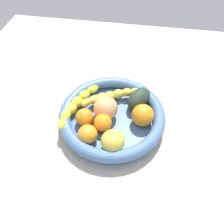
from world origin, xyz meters
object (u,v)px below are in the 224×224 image
object	(u,v)px
banana_draped_right	(75,105)
peach_blush	(106,108)
orange_mid_right	(88,134)
orange_rear	(103,123)
apple_yellow	(113,141)
orange_front	(84,117)
banana_draped_left	(110,96)
orange_mid_left	(143,115)
avocado_dark	(139,99)
fruit_bowl	(112,116)

from	to	relation	value
banana_draped_right	peach_blush	distance (cm)	9.62
orange_mid_right	orange_rear	size ratio (longest dim) A/B	1.03
peach_blush	apple_yellow	xyz separation A→B (cm)	(10.69, 3.83, -0.39)
banana_draped_right	peach_blush	bearing A→B (deg)	86.61
peach_blush	orange_front	bearing A→B (deg)	-57.37
banana_draped_left	orange_mid_left	world-z (taller)	orange_mid_left
orange_mid_left	banana_draped_right	bearing A→B (deg)	-92.58
orange_mid_left	apple_yellow	world-z (taller)	orange_mid_left
banana_draped_right	orange_front	distance (cm)	5.70
orange_mid_right	apple_yellow	distance (cm)	7.34
banana_draped_right	orange_mid_left	bearing A→B (deg)	87.42
orange_mid_left	avocado_dark	world-z (taller)	orange_mid_left
fruit_bowl	peach_blush	size ratio (longest dim) A/B	4.41
orange_rear	apple_yellow	bearing A→B (deg)	32.60
banana_draped_left	banana_draped_right	distance (cm)	11.45
orange_mid_right	banana_draped_left	bearing A→B (deg)	166.52
orange_rear	peach_blush	distance (cm)	4.78
banana_draped_right	apple_yellow	world-z (taller)	apple_yellow
orange_front	orange_rear	size ratio (longest dim) A/B	1.00
banana_draped_left	avocado_dark	xyz separation A→B (cm)	(0.21, 9.06, 0.45)
orange_mid_left	orange_rear	size ratio (longest dim) A/B	1.24
orange_mid_left	orange_rear	bearing A→B (deg)	-68.62
orange_front	orange_mid_left	world-z (taller)	orange_mid_left
banana_draped_right	peach_blush	xyz separation A→B (cm)	(0.56, 9.54, 1.10)
orange_rear	fruit_bowl	bearing A→B (deg)	153.88
banana_draped_right	orange_mid_left	size ratio (longest dim) A/B	2.92
banana_draped_right	orange_rear	xyz separation A→B (cm)	(5.25, 9.53, 0.14)
orange_mid_left	apple_yellow	bearing A→B (deg)	-34.92
banana_draped_left	banana_draped_right	bearing A→B (deg)	-59.91
orange_rear	apple_yellow	size ratio (longest dim) A/B	0.82
apple_yellow	fruit_bowl	bearing A→B (deg)	-169.68
orange_rear	avocado_dark	distance (cm)	14.33
fruit_bowl	orange_mid_right	distance (cm)	10.34
banana_draped_left	orange_mid_right	xyz separation A→B (cm)	(15.57, -3.73, 0.36)
banana_draped_left	apple_yellow	distance (cm)	17.36
fruit_bowl	banana_draped_right	bearing A→B (deg)	-95.78
fruit_bowl	peach_blush	world-z (taller)	peach_blush
orange_mid_left	avocado_dark	xyz separation A→B (cm)	(-6.46, -1.61, -0.46)
peach_blush	fruit_bowl	bearing A→B (deg)	73.18
fruit_bowl	orange_mid_left	size ratio (longest dim) A/B	4.85
banana_draped_left	banana_draped_right	world-z (taller)	banana_draped_right
peach_blush	avocado_dark	xyz separation A→B (cm)	(-6.10, 9.43, -0.79)
orange_front	orange_rear	distance (cm)	5.77
orange_front	orange_mid_right	bearing A→B (deg)	22.44
orange_rear	avocado_dark	size ratio (longest dim) A/B	0.57
orange_front	apple_yellow	xyz separation A→B (cm)	(7.05, 9.51, 0.56)
fruit_bowl	orange_mid_left	xyz separation A→B (cm)	(-0.24, 9.04, 2.36)
banana_draped_left	orange_mid_right	bearing A→B (deg)	-13.48
fruit_bowl	banana_draped_left	xyz separation A→B (cm)	(-6.91, -1.62, 1.45)
banana_draped_left	peach_blush	distance (cm)	6.44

